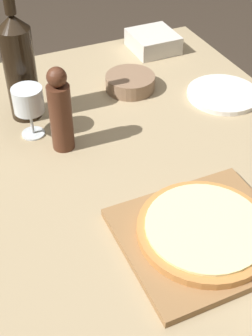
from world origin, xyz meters
name	(u,v)px	position (x,y,z in m)	size (l,w,h in m)	color
ground_plane	(139,320)	(0.00, 0.00, 0.00)	(12.00, 12.00, 0.00)	#382D23
dining_table	(143,186)	(0.00, 0.00, 0.64)	(0.97, 1.29, 0.73)	#9E8966
cutting_board	(203,236)	(0.00, -0.28, 0.74)	(0.34, 0.30, 0.02)	olive
pizza	(204,229)	(0.00, -0.28, 0.76)	(0.28, 0.28, 0.02)	#BC7A3D
wine_bottle	(20,66)	(-0.21, 0.31, 0.88)	(0.08, 0.08, 0.37)	black
pepper_mill	(60,112)	(-0.16, 0.13, 0.84)	(0.06, 0.06, 0.23)	#4C2819
wine_glass	(28,102)	(-0.22, 0.21, 0.83)	(0.08, 0.08, 0.14)	silver
small_bowl	(130,82)	(0.11, 0.32, 0.75)	(0.15, 0.15, 0.04)	#84664C
dinner_plate	(223,94)	(0.34, 0.17, 0.74)	(0.21, 0.21, 0.01)	silver
food_container	(153,41)	(0.29, 0.53, 0.76)	(0.15, 0.15, 0.06)	beige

